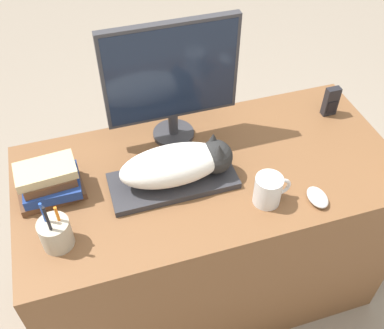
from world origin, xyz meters
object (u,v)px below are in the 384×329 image
object	(u,v)px
keyboard	(173,181)
computer_mouse	(317,197)
monitor	(172,77)
pen_cup	(56,233)
coffee_mug	(269,190)
cat	(181,163)
phone	(331,101)
book_stack	(49,181)

from	to	relation	value
keyboard	computer_mouse	world-z (taller)	computer_mouse
monitor	pen_cup	distance (m)	0.64
monitor	coffee_mug	bearing A→B (deg)	-62.84
keyboard	pen_cup	bearing A→B (deg)	-161.17
keyboard	cat	size ratio (longest dim) A/B	1.11
keyboard	phone	xyz separation A→B (m)	(0.70, 0.18, 0.05)
cat	book_stack	size ratio (longest dim) A/B	1.74
cat	book_stack	xyz separation A→B (m)	(-0.43, 0.08, -0.03)
pen_cup	monitor	bearing A→B (deg)	38.54
keyboard	book_stack	distance (m)	0.41
keyboard	pen_cup	distance (m)	0.42
coffee_mug	keyboard	bearing A→B (deg)	148.70
pen_cup	coffee_mug	bearing A→B (deg)	-2.69
cat	pen_cup	world-z (taller)	pen_cup
monitor	phone	xyz separation A→B (m)	(0.63, -0.06, -0.21)
coffee_mug	computer_mouse	bearing A→B (deg)	-16.80
computer_mouse	keyboard	bearing A→B (deg)	153.62
computer_mouse	book_stack	world-z (taller)	book_stack
cat	coffee_mug	bearing A→B (deg)	-34.37
cat	computer_mouse	world-z (taller)	cat
pen_cup	phone	xyz separation A→B (m)	(1.10, 0.32, 0.01)
phone	book_stack	world-z (taller)	book_stack
cat	computer_mouse	bearing A→B (deg)	-28.08
monitor	pen_cup	size ratio (longest dim) A/B	2.39
monitor	computer_mouse	distance (m)	0.64
keyboard	cat	xyz separation A→B (m)	(0.03, 0.00, 0.08)
keyboard	phone	bearing A→B (deg)	14.48
coffee_mug	phone	xyz separation A→B (m)	(0.42, 0.35, 0.01)
monitor	computer_mouse	xyz separation A→B (m)	(0.37, -0.45, -0.25)
keyboard	monitor	size ratio (longest dim) A/B	0.91
keyboard	cat	world-z (taller)	cat
book_stack	keyboard	bearing A→B (deg)	-10.83
keyboard	phone	world-z (taller)	phone
monitor	coffee_mug	world-z (taller)	monitor
keyboard	coffee_mug	size ratio (longest dim) A/B	3.42
keyboard	monitor	xyz separation A→B (m)	(0.07, 0.24, 0.26)
keyboard	book_stack	world-z (taller)	book_stack
cat	monitor	xyz separation A→B (m)	(0.04, 0.24, 0.18)
book_stack	coffee_mug	bearing A→B (deg)	-19.89
coffee_mug	phone	distance (m)	0.55
pen_cup	phone	world-z (taller)	pen_cup
cat	monitor	world-z (taller)	monitor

